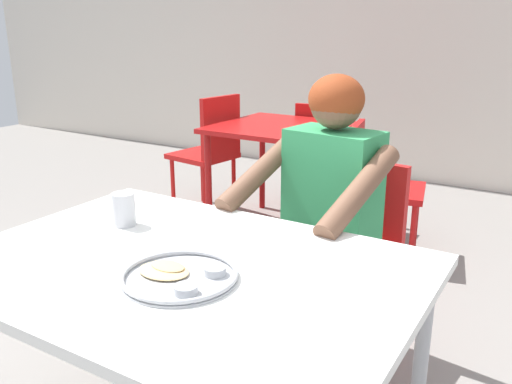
{
  "coord_description": "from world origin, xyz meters",
  "views": [
    {
      "loc": [
        0.95,
        -1.04,
        1.34
      ],
      "look_at": [
        0.17,
        0.25,
        0.88
      ],
      "focal_mm": 37.66,
      "sensor_mm": 36.0,
      "label": 1
    }
  ],
  "objects_px": {
    "thali_tray": "(180,276)",
    "chair_red_right": "(374,180)",
    "drinking_cup": "(124,208)",
    "table_foreground": "(183,285)",
    "chair_red_far": "(324,147)",
    "diner_foreground": "(319,208)",
    "chair_red_left": "(210,147)",
    "chair_foreground": "(345,246)",
    "table_background_red": "(281,139)"
  },
  "relations": [
    {
      "from": "diner_foreground",
      "to": "chair_red_right",
      "type": "height_order",
      "value": "diner_foreground"
    },
    {
      "from": "table_background_red",
      "to": "chair_red_left",
      "type": "bearing_deg",
      "value": 175.53
    },
    {
      "from": "chair_red_right",
      "to": "table_foreground",
      "type": "bearing_deg",
      "value": -86.15
    },
    {
      "from": "table_foreground",
      "to": "chair_red_far",
      "type": "xyz_separation_m",
      "value": [
        -0.75,
        2.61,
        -0.18
      ]
    },
    {
      "from": "thali_tray",
      "to": "diner_foreground",
      "type": "height_order",
      "value": "diner_foreground"
    },
    {
      "from": "diner_foreground",
      "to": "table_background_red",
      "type": "height_order",
      "value": "diner_foreground"
    },
    {
      "from": "drinking_cup",
      "to": "chair_red_right",
      "type": "distance_m",
      "value": 1.88
    },
    {
      "from": "chair_red_left",
      "to": "table_background_red",
      "type": "bearing_deg",
      "value": -4.47
    },
    {
      "from": "thali_tray",
      "to": "diner_foreground",
      "type": "xyz_separation_m",
      "value": [
        0.03,
        0.77,
        -0.04
      ]
    },
    {
      "from": "table_background_red",
      "to": "thali_tray",
      "type": "bearing_deg",
      "value": -67.7
    },
    {
      "from": "chair_foreground",
      "to": "chair_red_left",
      "type": "height_order",
      "value": "chair_red_left"
    },
    {
      "from": "table_foreground",
      "to": "chair_foreground",
      "type": "height_order",
      "value": "chair_foreground"
    },
    {
      "from": "table_foreground",
      "to": "drinking_cup",
      "type": "height_order",
      "value": "drinking_cup"
    },
    {
      "from": "thali_tray",
      "to": "chair_red_far",
      "type": "height_order",
      "value": "chair_red_far"
    },
    {
      "from": "drinking_cup",
      "to": "diner_foreground",
      "type": "height_order",
      "value": "diner_foreground"
    },
    {
      "from": "diner_foreground",
      "to": "table_background_red",
      "type": "distance_m",
      "value": 1.62
    },
    {
      "from": "drinking_cup",
      "to": "chair_foreground",
      "type": "height_order",
      "value": "drinking_cup"
    },
    {
      "from": "chair_foreground",
      "to": "table_background_red",
      "type": "xyz_separation_m",
      "value": [
        -0.92,
        1.12,
        0.16
      ]
    },
    {
      "from": "drinking_cup",
      "to": "chair_red_far",
      "type": "bearing_deg",
      "value": 99.23
    },
    {
      "from": "table_foreground",
      "to": "chair_red_far",
      "type": "height_order",
      "value": "chair_red_far"
    },
    {
      "from": "thali_tray",
      "to": "drinking_cup",
      "type": "bearing_deg",
      "value": 151.69
    },
    {
      "from": "thali_tray",
      "to": "chair_red_right",
      "type": "relative_size",
      "value": 0.37
    },
    {
      "from": "table_foreground",
      "to": "chair_foreground",
      "type": "xyz_separation_m",
      "value": [
        0.11,
        0.91,
        -0.19
      ]
    },
    {
      "from": "chair_red_left",
      "to": "drinking_cup",
      "type": "bearing_deg",
      "value": -61.08
    },
    {
      "from": "thali_tray",
      "to": "chair_red_left",
      "type": "bearing_deg",
      "value": 124.33
    },
    {
      "from": "drinking_cup",
      "to": "chair_red_right",
      "type": "height_order",
      "value": "drinking_cup"
    },
    {
      "from": "table_foreground",
      "to": "drinking_cup",
      "type": "distance_m",
      "value": 0.39
    },
    {
      "from": "thali_tray",
      "to": "chair_red_far",
      "type": "distance_m",
      "value": 2.81
    },
    {
      "from": "table_background_red",
      "to": "chair_red_far",
      "type": "height_order",
      "value": "chair_red_far"
    },
    {
      "from": "table_background_red",
      "to": "diner_foreground",
      "type": "bearing_deg",
      "value": -56.21
    },
    {
      "from": "drinking_cup",
      "to": "chair_red_left",
      "type": "relative_size",
      "value": 0.12
    },
    {
      "from": "chair_red_far",
      "to": "drinking_cup",
      "type": "bearing_deg",
      "value": -80.77
    },
    {
      "from": "table_foreground",
      "to": "diner_foreground",
      "type": "xyz_separation_m",
      "value": [
        0.09,
        0.69,
        0.04
      ]
    },
    {
      "from": "chair_foreground",
      "to": "chair_red_right",
      "type": "bearing_deg",
      "value": 102.96
    },
    {
      "from": "chair_red_left",
      "to": "chair_red_far",
      "type": "distance_m",
      "value": 0.85
    },
    {
      "from": "table_foreground",
      "to": "thali_tray",
      "type": "distance_m",
      "value": 0.12
    },
    {
      "from": "chair_foreground",
      "to": "chair_red_left",
      "type": "xyz_separation_m",
      "value": [
        -1.53,
        1.17,
        0.03
      ]
    },
    {
      "from": "table_foreground",
      "to": "chair_foreground",
      "type": "relative_size",
      "value": 1.53
    },
    {
      "from": "thali_tray",
      "to": "chair_foreground",
      "type": "height_order",
      "value": "chair_foreground"
    },
    {
      "from": "diner_foreground",
      "to": "chair_red_left",
      "type": "relative_size",
      "value": 1.34
    },
    {
      "from": "drinking_cup",
      "to": "diner_foreground",
      "type": "xyz_separation_m",
      "value": [
        0.43,
        0.56,
        -0.08
      ]
    },
    {
      "from": "table_foreground",
      "to": "table_background_red",
      "type": "bearing_deg",
      "value": 111.7
    },
    {
      "from": "thali_tray",
      "to": "diner_foreground",
      "type": "bearing_deg",
      "value": 87.68
    },
    {
      "from": "drinking_cup",
      "to": "chair_red_right",
      "type": "xyz_separation_m",
      "value": [
        0.21,
        1.84,
        -0.32
      ]
    },
    {
      "from": "drinking_cup",
      "to": "table_background_red",
      "type": "relative_size",
      "value": 0.13
    },
    {
      "from": "diner_foreground",
      "to": "chair_red_right",
      "type": "bearing_deg",
      "value": 99.8
    },
    {
      "from": "table_foreground",
      "to": "table_background_red",
      "type": "distance_m",
      "value": 2.19
    },
    {
      "from": "chair_red_left",
      "to": "thali_tray",
      "type": "bearing_deg",
      "value": -55.67
    },
    {
      "from": "table_foreground",
      "to": "chair_red_right",
      "type": "distance_m",
      "value": 1.99
    },
    {
      "from": "chair_foreground",
      "to": "table_foreground",
      "type": "bearing_deg",
      "value": -96.92
    }
  ]
}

